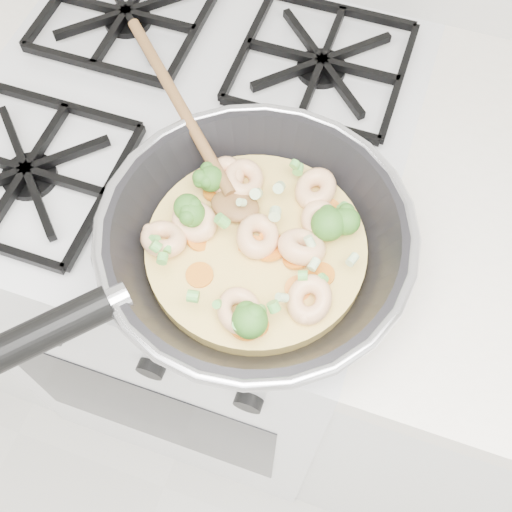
% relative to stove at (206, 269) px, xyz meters
% --- Properties ---
extents(stove, '(0.60, 0.60, 0.92)m').
position_rel_stove_xyz_m(stove, '(0.00, 0.00, 0.00)').
color(stove, silver).
rests_on(stove, ground).
extents(skillet, '(0.43, 0.51, 0.09)m').
position_rel_stove_xyz_m(skillet, '(0.16, -0.18, 0.50)').
color(skillet, black).
rests_on(skillet, stove).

